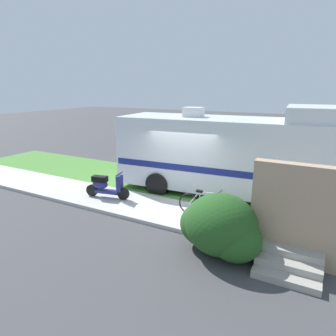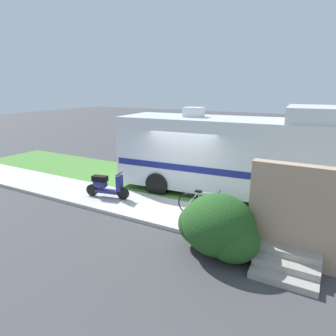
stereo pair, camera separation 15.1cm
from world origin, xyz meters
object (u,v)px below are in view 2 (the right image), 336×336
object	(u,v)px
pickup_truck_near	(198,145)
bottle_green	(284,240)
scooter	(105,185)
bicycle	(204,206)
motorhome_rv	(225,153)

from	to	relation	value
pickup_truck_near	bottle_green	distance (m)	9.26
scooter	bottle_green	world-z (taller)	scooter
scooter	pickup_truck_near	distance (m)	7.04
bicycle	pickup_truck_near	world-z (taller)	pickup_truck_near
scooter	bicycle	xyz separation A→B (m)	(3.80, 0.12, -0.07)
scooter	bicycle	size ratio (longest dim) A/B	0.97
motorhome_rv	bicycle	bearing A→B (deg)	-84.81
motorhome_rv	scooter	world-z (taller)	motorhome_rv
bicycle	pickup_truck_near	distance (m)	7.59
motorhome_rv	pickup_truck_near	distance (m)	5.25
motorhome_rv	pickup_truck_near	size ratio (longest dim) A/B	1.53
motorhome_rv	bicycle	size ratio (longest dim) A/B	4.59
bicycle	bottle_green	xyz separation A→B (m)	(2.43, -0.46, -0.28)
bicycle	pickup_truck_near	xyz separation A→B (m)	(-3.17, 6.88, 0.41)
motorhome_rv	pickup_truck_near	world-z (taller)	motorhome_rv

